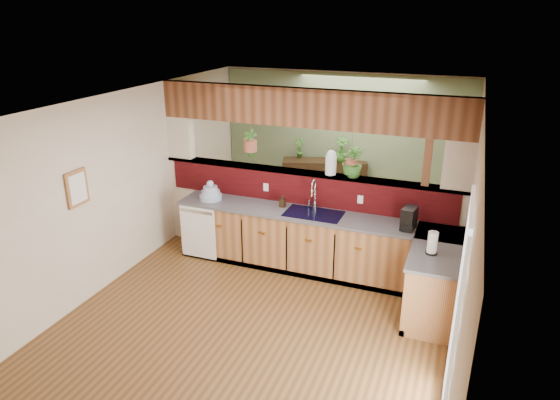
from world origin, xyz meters
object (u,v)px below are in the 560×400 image
at_px(shelving_console, 324,187).
at_px(dish_stack, 211,193).
at_px(soap_dispenser, 282,201).
at_px(coffee_maker, 409,219).
at_px(faucet, 314,193).
at_px(paper_towel, 432,243).
at_px(glass_jar, 331,162).

bearing_deg(shelving_console, dish_stack, -133.84).
bearing_deg(soap_dispenser, shelving_console, 89.89).
bearing_deg(dish_stack, shelving_console, 63.56).
bearing_deg(dish_stack, coffee_maker, -0.91).
xyz_separation_m(dish_stack, coffee_maker, (2.97, -0.05, 0.05)).
xyz_separation_m(faucet, soap_dispenser, (-0.46, -0.06, -0.16)).
bearing_deg(shelving_console, paper_towel, -70.88).
height_order(glass_jar, shelving_console, glass_jar).
relative_size(dish_stack, paper_towel, 1.15).
distance_m(soap_dispenser, glass_jar, 0.90).
relative_size(faucet, dish_stack, 1.35).
height_order(dish_stack, shelving_console, dish_stack).
height_order(faucet, glass_jar, glass_jar).
relative_size(faucet, paper_towel, 1.56).
bearing_deg(dish_stack, paper_towel, -11.36).
distance_m(dish_stack, glass_jar, 1.90).
height_order(soap_dispenser, paper_towel, paper_towel).
xyz_separation_m(dish_stack, paper_towel, (3.33, -0.67, 0.04)).
bearing_deg(shelving_console, soap_dispenser, -107.51).
bearing_deg(shelving_console, faucet, -95.32).
xyz_separation_m(coffee_maker, shelving_console, (-1.83, 2.34, -0.54)).
xyz_separation_m(faucet, coffee_maker, (1.38, -0.22, -0.11)).
bearing_deg(glass_jar, faucet, -128.96).
distance_m(soap_dispenser, coffee_maker, 1.84).
bearing_deg(faucet, soap_dispenser, -172.11).
height_order(soap_dispenser, shelving_console, soap_dispenser).
relative_size(dish_stack, shelving_console, 0.22).
bearing_deg(coffee_maker, dish_stack, -170.92).
height_order(soap_dispenser, coffee_maker, coffee_maker).
xyz_separation_m(glass_jar, shelving_console, (-0.63, 1.90, -1.07)).
bearing_deg(coffee_maker, shelving_console, 138.14).
xyz_separation_m(coffee_maker, glass_jar, (-1.20, 0.44, 0.53)).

